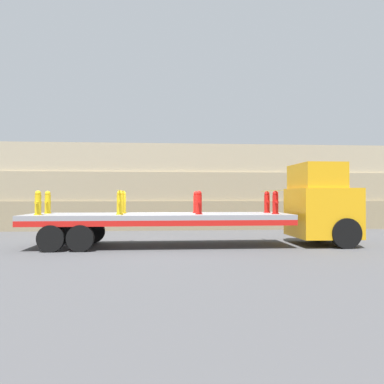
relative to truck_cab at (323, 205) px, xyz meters
name	(u,v)px	position (x,y,z in m)	size (l,w,h in m)	color
ground_plane	(160,246)	(-6.46, 0.00, -1.58)	(120.00, 120.00, 0.00)	#474749
rock_cliff	(161,187)	(-6.46, 8.17, 0.88)	(60.00, 3.30, 4.93)	gray
truck_cab	(323,205)	(0.00, 0.00, 0.00)	(2.26, 2.66, 3.20)	orange
flatbed_trailer	(145,220)	(-7.02, 0.00, -0.56)	(9.93, 2.69, 1.25)	gray
fire_hydrant_yellow_near_0	(38,203)	(-10.83, -0.57, 0.09)	(0.28, 0.52, 0.88)	gold
fire_hydrant_yellow_far_0	(48,202)	(-10.83, 0.57, 0.09)	(0.28, 0.52, 0.88)	gold
fire_hydrant_yellow_near_1	(120,203)	(-7.92, -0.57, 0.09)	(0.28, 0.52, 0.88)	gold
fire_hydrant_yellow_far_1	(123,202)	(-7.92, 0.57, 0.09)	(0.28, 0.52, 0.88)	gold
fire_hydrant_red_near_2	(199,203)	(-5.01, -0.57, 0.09)	(0.28, 0.52, 0.88)	red
fire_hydrant_red_far_2	(196,202)	(-5.01, 0.57, 0.09)	(0.28, 0.52, 0.88)	red
fire_hydrant_red_near_3	(275,203)	(-2.10, -0.57, 0.09)	(0.28, 0.52, 0.88)	red
fire_hydrant_red_far_3	(267,202)	(-2.10, 0.57, 0.09)	(0.28, 0.52, 0.88)	red
cargo_strap_rear	(122,191)	(-7.92, 0.00, 0.55)	(0.05, 2.80, 0.01)	yellow
cargo_strap_middle	(271,191)	(-2.10, 0.00, 0.55)	(0.05, 2.80, 0.01)	yellow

